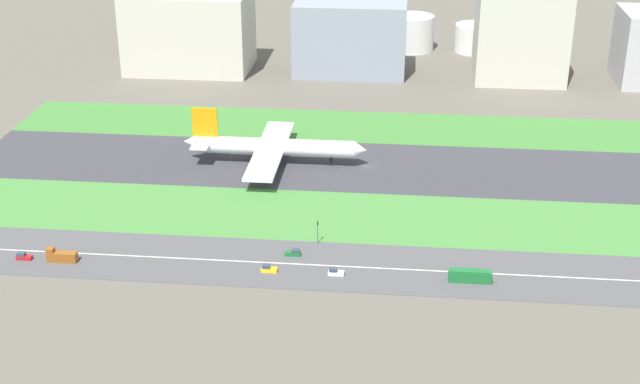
{
  "coord_description": "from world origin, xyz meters",
  "views": [
    {
      "loc": [
        12.99,
        -290.38,
        120.34
      ],
      "look_at": [
        -12.95,
        -36.5,
        6.0
      ],
      "focal_mm": 50.17,
      "sensor_mm": 36.0,
      "label": 1
    }
  ],
  "objects_px": {
    "bus_0": "(470,276)",
    "car_0": "(294,253)",
    "truck_0": "(61,256)",
    "airliner": "(271,147)",
    "fuel_tank_centre": "(412,33)",
    "traffic_light": "(318,231)",
    "terminal_building": "(189,31)",
    "office_tower": "(522,24)",
    "car_3": "(335,272)",
    "hangar_building": "(350,38)",
    "car_1": "(268,269)",
    "fuel_tank_east": "(475,38)",
    "fuel_tank_west": "(340,33)",
    "car_2": "(24,257)"
  },
  "relations": [
    {
      "from": "hangar_building",
      "to": "traffic_light",
      "type": "bearing_deg",
      "value": -88.96
    },
    {
      "from": "airliner",
      "to": "traffic_light",
      "type": "distance_m",
      "value": 64.22
    },
    {
      "from": "car_0",
      "to": "traffic_light",
      "type": "height_order",
      "value": "traffic_light"
    },
    {
      "from": "traffic_light",
      "to": "office_tower",
      "type": "distance_m",
      "value": 190.32
    },
    {
      "from": "terminal_building",
      "to": "car_1",
      "type": "bearing_deg",
      "value": -70.75
    },
    {
      "from": "truck_0",
      "to": "hangar_building",
      "type": "bearing_deg",
      "value": -109.3
    },
    {
      "from": "car_3",
      "to": "fuel_tank_west",
      "type": "xyz_separation_m",
      "value": [
        -18.0,
        237.0,
        6.92
      ]
    },
    {
      "from": "office_tower",
      "to": "hangar_building",
      "type": "bearing_deg",
      "value": 180.0
    },
    {
      "from": "car_0",
      "to": "terminal_building",
      "type": "distance_m",
      "value": 196.75
    },
    {
      "from": "airliner",
      "to": "car_2",
      "type": "height_order",
      "value": "airliner"
    },
    {
      "from": "fuel_tank_centre",
      "to": "car_3",
      "type": "bearing_deg",
      "value": -94.47
    },
    {
      "from": "airliner",
      "to": "fuel_tank_west",
      "type": "bearing_deg",
      "value": 85.85
    },
    {
      "from": "terminal_building",
      "to": "office_tower",
      "type": "distance_m",
      "value": 153.13
    },
    {
      "from": "office_tower",
      "to": "fuel_tank_east",
      "type": "distance_m",
      "value": 51.5
    },
    {
      "from": "airliner",
      "to": "office_tower",
      "type": "xyz_separation_m",
      "value": [
        97.02,
        114.0,
        18.98
      ]
    },
    {
      "from": "car_0",
      "to": "fuel_tank_centre",
      "type": "height_order",
      "value": "fuel_tank_centre"
    },
    {
      "from": "car_0",
      "to": "car_2",
      "type": "bearing_deg",
      "value": -172.45
    },
    {
      "from": "terminal_building",
      "to": "office_tower",
      "type": "xyz_separation_m",
      "value": [
        152.97,
        0.0,
        7.01
      ]
    },
    {
      "from": "terminal_building",
      "to": "car_0",
      "type": "bearing_deg",
      "value": -68.22
    },
    {
      "from": "car_3",
      "to": "fuel_tank_east",
      "type": "height_order",
      "value": "fuel_tank_east"
    },
    {
      "from": "airliner",
      "to": "car_2",
      "type": "relative_size",
      "value": 14.77
    },
    {
      "from": "airliner",
      "to": "car_1",
      "type": "xyz_separation_m",
      "value": [
        11.09,
        -78.0,
        -5.31
      ]
    },
    {
      "from": "office_tower",
      "to": "fuel_tank_east",
      "type": "height_order",
      "value": "office_tower"
    },
    {
      "from": "car_2",
      "to": "truck_0",
      "type": "distance_m",
      "value": 11.1
    },
    {
      "from": "car_0",
      "to": "traffic_light",
      "type": "bearing_deg",
      "value": 52.93
    },
    {
      "from": "car_2",
      "to": "car_0",
      "type": "distance_m",
      "value": 76.1
    },
    {
      "from": "car_0",
      "to": "fuel_tank_west",
      "type": "height_order",
      "value": "fuel_tank_west"
    },
    {
      "from": "truck_0",
      "to": "fuel_tank_centre",
      "type": "xyz_separation_m",
      "value": [
        95.66,
        237.0,
        7.12
      ]
    },
    {
      "from": "airliner",
      "to": "terminal_building",
      "type": "distance_m",
      "value": 127.55
    },
    {
      "from": "car_1",
      "to": "hangar_building",
      "type": "distance_m",
      "value": 192.84
    },
    {
      "from": "car_3",
      "to": "airliner",
      "type": "bearing_deg",
      "value": -69.26
    },
    {
      "from": "truck_0",
      "to": "traffic_light",
      "type": "relative_size",
      "value": 1.17
    },
    {
      "from": "car_2",
      "to": "car_3",
      "type": "relative_size",
      "value": 1.0
    },
    {
      "from": "car_3",
      "to": "office_tower",
      "type": "relative_size",
      "value": 0.09
    },
    {
      "from": "truck_0",
      "to": "fuel_tank_west",
      "type": "relative_size",
      "value": 0.37
    },
    {
      "from": "bus_0",
      "to": "office_tower",
      "type": "bearing_deg",
      "value": -99.22
    },
    {
      "from": "bus_0",
      "to": "fuel_tank_centre",
      "type": "height_order",
      "value": "fuel_tank_centre"
    },
    {
      "from": "truck_0",
      "to": "terminal_building",
      "type": "xyz_separation_m",
      "value": [
        -8.35,
        192.0,
        16.53
      ]
    },
    {
      "from": "terminal_building",
      "to": "fuel_tank_east",
      "type": "relative_size",
      "value": 2.81
    },
    {
      "from": "car_0",
      "to": "airliner",
      "type": "bearing_deg",
      "value": 103.85
    },
    {
      "from": "truck_0",
      "to": "fuel_tank_west",
      "type": "height_order",
      "value": "fuel_tank_west"
    },
    {
      "from": "car_2",
      "to": "office_tower",
      "type": "bearing_deg",
      "value": -129.04
    },
    {
      "from": "car_2",
      "to": "hangar_building",
      "type": "distance_m",
      "value": 207.96
    },
    {
      "from": "traffic_light",
      "to": "fuel_tank_centre",
      "type": "height_order",
      "value": "fuel_tank_centre"
    },
    {
      "from": "car_3",
      "to": "car_1",
      "type": "height_order",
      "value": "same"
    },
    {
      "from": "bus_0",
      "to": "car_0",
      "type": "distance_m",
      "value": 50.1
    },
    {
      "from": "bus_0",
      "to": "truck_0",
      "type": "relative_size",
      "value": 1.38
    },
    {
      "from": "bus_0",
      "to": "office_tower",
      "type": "distance_m",
      "value": 195.91
    },
    {
      "from": "hangar_building",
      "to": "fuel_tank_centre",
      "type": "xyz_separation_m",
      "value": [
        28.4,
        45.0,
        -7.88
      ]
    },
    {
      "from": "car_1",
      "to": "hangar_building",
      "type": "relative_size",
      "value": 0.09
    }
  ]
}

